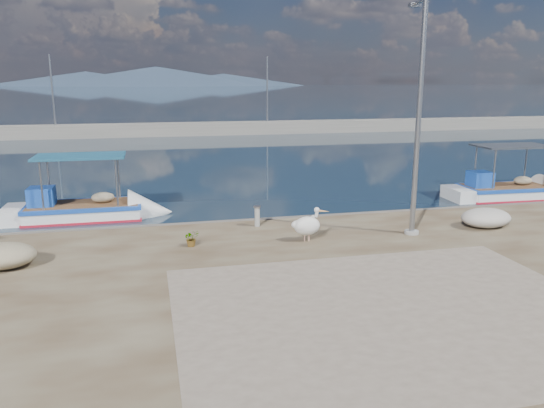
{
  "coord_description": "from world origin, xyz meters",
  "views": [
    {
      "loc": [
        -3.79,
        -12.36,
        5.16
      ],
      "look_at": [
        0.0,
        3.8,
        1.3
      ],
      "focal_mm": 35.0,
      "sensor_mm": 36.0,
      "label": 1
    }
  ],
  "objects_px": {
    "bollard_near": "(257,215)",
    "boat_left": "(83,213)",
    "lamp_post": "(418,128)",
    "pelican": "(308,225)",
    "boat_right": "(507,193)"
  },
  "relations": [
    {
      "from": "bollard_near",
      "to": "boat_left",
      "type": "bearing_deg",
      "value": 143.44
    },
    {
      "from": "lamp_post",
      "to": "bollard_near",
      "type": "relative_size",
      "value": 10.15
    },
    {
      "from": "boat_left",
      "to": "lamp_post",
      "type": "relative_size",
      "value": 0.85
    },
    {
      "from": "pelican",
      "to": "boat_left",
      "type": "bearing_deg",
      "value": 151.02
    },
    {
      "from": "boat_right",
      "to": "boat_left",
      "type": "bearing_deg",
      "value": -179.31
    },
    {
      "from": "boat_right",
      "to": "bollard_near",
      "type": "xyz_separation_m",
      "value": [
        -12.3,
        -3.89,
        0.66
      ]
    },
    {
      "from": "lamp_post",
      "to": "bollard_near",
      "type": "height_order",
      "value": "lamp_post"
    },
    {
      "from": "pelican",
      "to": "boat_right",
      "type": "bearing_deg",
      "value": 40.65
    },
    {
      "from": "boat_right",
      "to": "pelican",
      "type": "bearing_deg",
      "value": -150.06
    },
    {
      "from": "boat_right",
      "to": "lamp_post",
      "type": "height_order",
      "value": "lamp_post"
    },
    {
      "from": "boat_left",
      "to": "pelican",
      "type": "xyz_separation_m",
      "value": [
        7.07,
        -6.37,
        0.77
      ]
    },
    {
      "from": "boat_right",
      "to": "bollard_near",
      "type": "distance_m",
      "value": 12.92
    },
    {
      "from": "boat_left",
      "to": "bollard_near",
      "type": "height_order",
      "value": "boat_left"
    },
    {
      "from": "boat_left",
      "to": "bollard_near",
      "type": "relative_size",
      "value": 8.62
    },
    {
      "from": "boat_left",
      "to": "pelican",
      "type": "distance_m",
      "value": 9.54
    }
  ]
}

